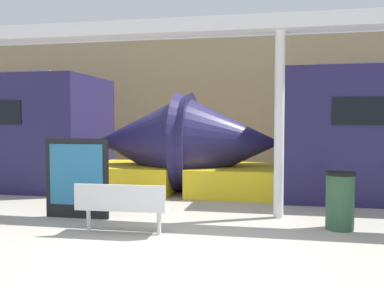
% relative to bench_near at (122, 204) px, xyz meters
% --- Properties ---
extents(ground_plane, '(60.00, 60.00, 0.00)m').
position_rel_bench_near_xyz_m(ground_plane, '(1.22, -0.84, -0.50)').
color(ground_plane, '#A8A093').
extents(station_wall, '(56.00, 0.20, 5.00)m').
position_rel_bench_near_xyz_m(station_wall, '(1.22, 9.50, 2.00)').
color(station_wall, tan).
rests_on(station_wall, ground_plane).
extents(bench_near, '(1.55, 0.48, 0.85)m').
position_rel_bench_near_xyz_m(bench_near, '(0.00, 0.00, 0.00)').
color(bench_near, silver).
rests_on(bench_near, ground_plane).
extents(trash_bin, '(0.50, 0.50, 1.00)m').
position_rel_bench_near_xyz_m(trash_bin, '(3.60, 1.05, 0.00)').
color(trash_bin, '#2D5138').
rests_on(trash_bin, ground_plane).
extents(poster_board, '(1.28, 0.07, 1.54)m').
position_rel_bench_near_xyz_m(poster_board, '(-1.27, 0.98, 0.28)').
color(poster_board, black).
rests_on(poster_board, ground_plane).
extents(support_column_near, '(0.19, 0.19, 3.59)m').
position_rel_bench_near_xyz_m(support_column_near, '(2.56, 1.76, 1.29)').
color(support_column_near, silver).
rests_on(support_column_near, ground_plane).
extents(canopy_beam, '(28.00, 0.60, 0.28)m').
position_rel_bench_near_xyz_m(canopy_beam, '(2.56, 1.76, 3.23)').
color(canopy_beam, silver).
rests_on(canopy_beam, support_column_near).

